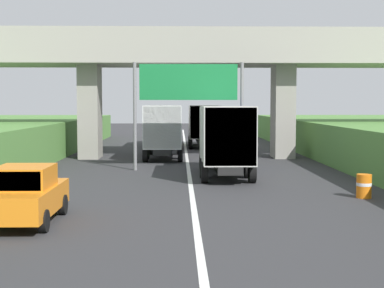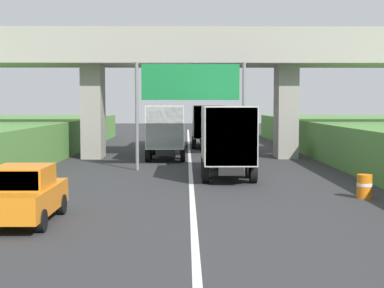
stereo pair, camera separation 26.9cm
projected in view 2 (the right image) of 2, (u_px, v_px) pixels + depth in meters
name	position (u px, v px, depth m)	size (l,w,h in m)	color
lane_centre_stripe	(190.00, 170.00, 30.39)	(0.20, 94.59, 0.01)	white
overpass_bridge	(190.00, 62.00, 36.75)	(40.00, 4.80, 8.25)	#9E998E
overhead_highway_sign	(190.00, 90.00, 29.96)	(5.88, 0.18, 5.75)	slate
truck_blue	(226.00, 137.00, 27.45)	(2.44, 7.30, 3.44)	black
truck_white	(167.00, 129.00, 36.67)	(2.44, 7.30, 3.44)	black
truck_yellow	(207.00, 123.00, 46.53)	(2.44, 7.30, 3.44)	black
truck_green	(169.00, 123.00, 47.05)	(2.44, 7.30, 3.44)	black
car_orange	(24.00, 194.00, 16.77)	(1.86, 4.10, 1.72)	orange
construction_barrel_2	(364.00, 186.00, 21.18)	(0.57, 0.57, 0.90)	orange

